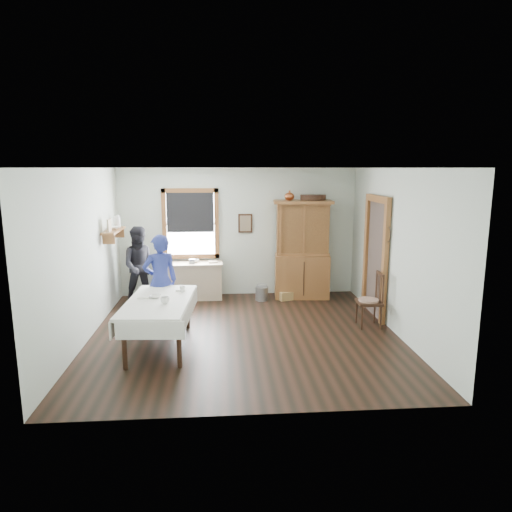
% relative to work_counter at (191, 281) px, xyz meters
% --- Properties ---
extents(room, '(5.01, 5.01, 2.70)m').
position_rel_work_counter_xyz_m(room, '(1.01, -2.20, 0.97)').
color(room, black).
rests_on(room, ground).
extents(window, '(1.18, 0.07, 1.48)m').
position_rel_work_counter_xyz_m(window, '(0.01, 0.26, 1.24)').
color(window, white).
rests_on(window, room).
extents(doorway, '(0.09, 1.14, 2.22)m').
position_rel_work_counter_xyz_m(doorway, '(3.47, -1.35, 0.78)').
color(doorway, '#4B3D36').
rests_on(doorway, room).
extents(wall_shelf, '(0.24, 1.00, 0.44)m').
position_rel_work_counter_xyz_m(wall_shelf, '(-1.36, -0.66, 1.19)').
color(wall_shelf, brown).
rests_on(wall_shelf, room).
extents(framed_picture, '(0.30, 0.04, 0.40)m').
position_rel_work_counter_xyz_m(framed_picture, '(1.16, 0.26, 1.17)').
color(framed_picture, '#321B11').
rests_on(framed_picture, room).
extents(rug_beater, '(0.01, 0.27, 0.27)m').
position_rel_work_counter_xyz_m(rug_beater, '(3.46, -1.90, 1.34)').
color(rug_beater, black).
rests_on(rug_beater, room).
extents(work_counter, '(1.35, 0.54, 0.77)m').
position_rel_work_counter_xyz_m(work_counter, '(0.00, 0.00, 0.00)').
color(work_counter, tan).
rests_on(work_counter, room).
extents(china_hutch, '(1.24, 0.67, 2.05)m').
position_rel_work_counter_xyz_m(china_hutch, '(2.34, -0.06, 0.64)').
color(china_hutch, brown).
rests_on(china_hutch, room).
extents(dining_table, '(1.09, 1.90, 0.73)m').
position_rel_work_counter_xyz_m(dining_table, '(-0.31, -2.60, -0.02)').
color(dining_table, white).
rests_on(dining_table, room).
extents(spindle_chair, '(0.46, 0.46, 0.96)m').
position_rel_work_counter_xyz_m(spindle_chair, '(3.18, -1.96, 0.09)').
color(spindle_chair, '#321B11').
rests_on(spindle_chair, room).
extents(pail, '(0.28, 0.28, 0.28)m').
position_rel_work_counter_xyz_m(pail, '(1.48, -0.24, -0.24)').
color(pail, gray).
rests_on(pail, room).
extents(wicker_basket, '(0.35, 0.29, 0.18)m').
position_rel_work_counter_xyz_m(wicker_basket, '(1.98, -0.24, -0.30)').
color(wicker_basket, '#B0844F').
rests_on(wicker_basket, room).
extents(woman_blue, '(0.64, 0.52, 1.49)m').
position_rel_work_counter_xyz_m(woman_blue, '(-0.39, -1.70, 0.36)').
color(woman_blue, navy).
rests_on(woman_blue, room).
extents(figure_dark, '(0.80, 0.68, 1.46)m').
position_rel_work_counter_xyz_m(figure_dark, '(-0.93, -0.37, 0.35)').
color(figure_dark, black).
rests_on(figure_dark, room).
extents(table_cup_a, '(0.17, 0.17, 0.10)m').
position_rel_work_counter_xyz_m(table_cup_a, '(-0.19, -2.78, 0.40)').
color(table_cup_a, white).
rests_on(table_cup_a, dining_table).
extents(table_cup_b, '(0.13, 0.13, 0.09)m').
position_rel_work_counter_xyz_m(table_cup_b, '(0.01, -2.15, 0.40)').
color(table_cup_b, white).
rests_on(table_cup_b, dining_table).
extents(table_bowl, '(0.21, 0.21, 0.05)m').
position_rel_work_counter_xyz_m(table_bowl, '(-0.37, -2.47, 0.37)').
color(table_bowl, white).
rests_on(table_bowl, dining_table).
extents(counter_book, '(0.18, 0.23, 0.02)m').
position_rel_work_counter_xyz_m(counter_book, '(0.37, 0.02, 0.39)').
color(counter_book, '#7F6E55').
rests_on(counter_book, work_counter).
extents(counter_bowl, '(0.22, 0.22, 0.07)m').
position_rel_work_counter_xyz_m(counter_bowl, '(0.07, 0.05, 0.42)').
color(counter_bowl, white).
rests_on(counter_bowl, work_counter).
extents(shelf_bowl, '(0.22, 0.22, 0.05)m').
position_rel_work_counter_xyz_m(shelf_bowl, '(-1.36, -0.65, 1.21)').
color(shelf_bowl, white).
rests_on(shelf_bowl, wall_shelf).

